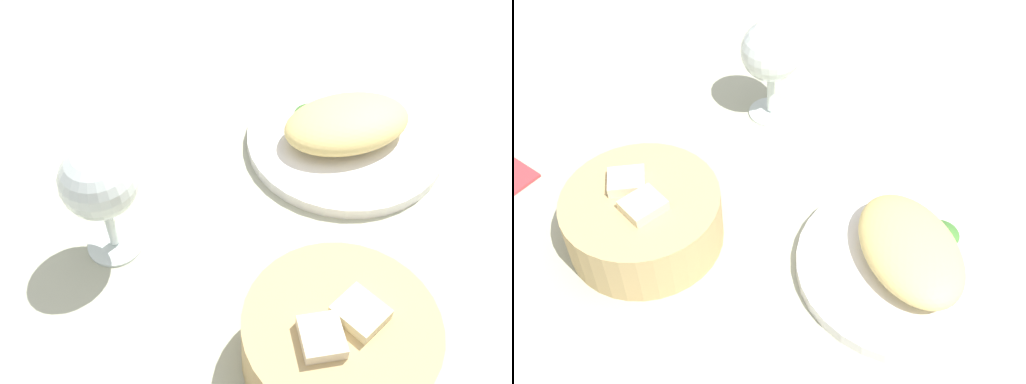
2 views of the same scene
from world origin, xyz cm
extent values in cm
cube|color=#AFB195|center=(0.00, 0.00, -1.00)|extent=(140.00, 140.00, 2.00)
cylinder|color=white|center=(-9.61, -10.46, 0.70)|extent=(23.36, 23.36, 1.40)
ellipsoid|color=#E3C875|center=(-9.61, -10.46, 3.44)|extent=(16.71, 12.27, 4.09)
cone|color=#427C33|center=(-8.18, -15.75, 2.02)|extent=(4.21, 4.21, 1.23)
cylinder|color=tan|center=(6.96, 12.47, 3.25)|extent=(16.84, 16.84, 6.49)
cube|color=beige|center=(9.33, 12.94, 5.79)|extent=(4.53, 4.76, 3.85)
cube|color=beige|center=(5.29, 12.58, 5.64)|extent=(4.52, 4.80, 3.99)
cylinder|color=silver|center=(19.75, -9.43, 0.30)|extent=(5.78, 5.78, 0.60)
cylinder|color=silver|center=(19.75, -9.43, 3.30)|extent=(1.00, 1.00, 5.39)
sphere|color=silver|center=(19.75, -9.43, 9.73)|extent=(7.48, 7.48, 7.48)
camera|label=1|loc=(25.74, 31.85, 51.91)|focal=43.54mm
camera|label=2|loc=(-41.25, 21.96, 57.72)|focal=47.24mm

